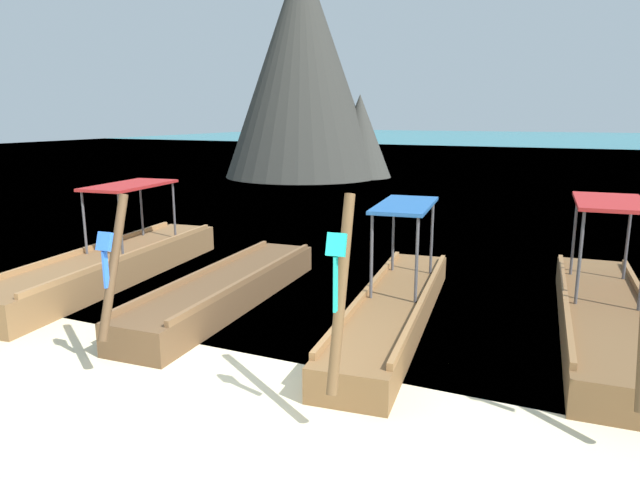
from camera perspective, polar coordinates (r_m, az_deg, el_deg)
ground at (r=7.10m, az=-12.61°, el=-16.18°), size 120.00×120.00×0.00m
sea_water at (r=66.77m, az=21.04°, el=8.66°), size 120.00×120.00×0.00m
longtail_boat_violet_ribbon at (r=12.50m, az=-20.12°, el=-2.30°), size 1.94×6.97×2.75m
longtail_boat_blue_ribbon at (r=10.47m, az=-9.24°, el=-4.91°), size 1.39×6.03×2.35m
longtail_boat_turquoise_ribbon at (r=9.44m, az=7.40°, el=-6.55°), size 1.63×6.54×2.53m
longtail_boat_pink_ribbon at (r=10.01m, az=26.46°, el=-6.63°), size 1.57×6.64×2.41m
karst_rock at (r=32.22m, az=-1.44°, el=16.63°), size 9.07×8.56×12.17m
mooring_buoy_near at (r=22.24m, az=25.59°, el=3.12°), size 0.50×0.50×0.50m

